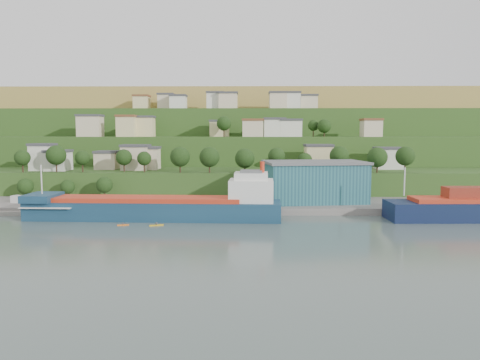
{
  "coord_description": "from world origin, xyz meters",
  "views": [
    {
      "loc": [
        12.96,
        -117.74,
        23.64
      ],
      "look_at": [
        11.09,
        15.0,
        10.24
      ],
      "focal_mm": 35.0,
      "sensor_mm": 36.0,
      "label": 1
    }
  ],
  "objects_px": {
    "cargo_ship_near": "(162,209)",
    "warehouse": "(314,181)",
    "kayak_orange": "(123,225)",
    "caravan": "(22,201)"
  },
  "relations": [
    {
      "from": "cargo_ship_near",
      "to": "warehouse",
      "type": "distance_m",
      "value": 49.37
    },
    {
      "from": "warehouse",
      "to": "caravan",
      "type": "distance_m",
      "value": 91.57
    },
    {
      "from": "cargo_ship_near",
      "to": "warehouse",
      "type": "bearing_deg",
      "value": 26.56
    },
    {
      "from": "warehouse",
      "to": "kayak_orange",
      "type": "distance_m",
      "value": 61.27
    },
    {
      "from": "cargo_ship_near",
      "to": "warehouse",
      "type": "xyz_separation_m",
      "value": [
        44.66,
        20.29,
        5.58
      ]
    },
    {
      "from": "warehouse",
      "to": "kayak_orange",
      "type": "relative_size",
      "value": 11.11
    },
    {
      "from": "caravan",
      "to": "cargo_ship_near",
      "type": "bearing_deg",
      "value": 0.9
    },
    {
      "from": "warehouse",
      "to": "kayak_orange",
      "type": "bearing_deg",
      "value": -159.03
    },
    {
      "from": "cargo_ship_near",
      "to": "warehouse",
      "type": "height_order",
      "value": "cargo_ship_near"
    },
    {
      "from": "cargo_ship_near",
      "to": "warehouse",
      "type": "relative_size",
      "value": 2.1
    }
  ]
}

